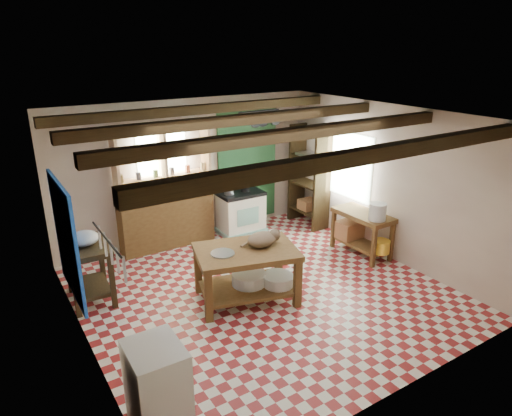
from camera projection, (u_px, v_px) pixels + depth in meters
floor at (263, 292)px, 6.83m from camera, size 5.00×5.00×0.02m
ceiling at (264, 117)px, 5.94m from camera, size 5.00×5.00×0.02m
wall_back at (188, 171)px, 8.37m from camera, size 5.00×0.04×2.60m
wall_front at (405, 287)px, 4.40m from camera, size 5.00×0.04×2.60m
wall_left at (77, 252)px, 5.12m from camera, size 0.04×5.00×2.60m
wall_right at (388, 183)px, 7.64m from camera, size 0.04×5.00×2.60m
ceiling_beams at (264, 126)px, 5.98m from camera, size 5.00×3.80×0.15m
blue_wall_patch at (66, 240)px, 5.92m from camera, size 0.04×1.40×1.60m
green_wall_patch at (247, 164)px, 8.99m from camera, size 1.30×0.04×2.30m
window_back at (162, 153)px, 7.96m from camera, size 0.90×0.02×0.80m
window_right at (346, 164)px, 8.39m from camera, size 0.02×1.30×1.20m
utensil_rail at (108, 251)px, 4.04m from camera, size 0.06×0.90×0.28m
pot_rack at (259, 120)px, 8.34m from camera, size 0.86×0.12×0.36m
shelving_unit at (165, 188)px, 8.01m from camera, size 1.70×0.34×2.20m
tall_rack at (309, 177)px, 9.06m from camera, size 0.40×0.86×2.00m
work_table at (246, 274)px, 6.51m from camera, size 1.60×1.27×0.79m
stove at (241, 212)px, 8.84m from camera, size 0.86×0.59×0.83m
prep_table at (89, 273)px, 6.49m from camera, size 0.65×0.90×0.87m
white_cabinet at (157, 387)px, 4.31m from camera, size 0.51×0.61×0.89m
right_counter at (362, 233)px, 7.94m from camera, size 0.55×1.08×0.77m
cat at (262, 239)px, 6.46m from camera, size 0.47×0.38×0.20m
steel_tray at (223, 253)px, 6.23m from camera, size 0.41×0.41×0.02m
basin_large at (249, 279)px, 6.61m from camera, size 0.61×0.61×0.17m
basin_small at (278, 280)px, 6.58m from camera, size 0.55×0.55×0.16m
kettle_left at (229, 189)px, 8.54m from camera, size 0.19×0.19×0.21m
kettle_right at (245, 186)px, 8.72m from camera, size 0.17×0.17×0.21m
enamel_bowl at (84, 238)px, 6.30m from camera, size 0.42×0.42×0.20m
white_bucket at (378, 212)px, 7.46m from camera, size 0.29×0.29×0.28m
wicker_basket at (349, 229)px, 8.18m from camera, size 0.44×0.36×0.31m
yellow_tub at (381, 246)px, 7.61m from camera, size 0.30×0.30×0.21m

